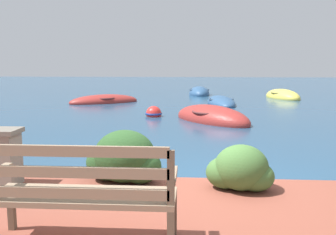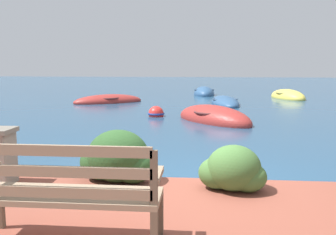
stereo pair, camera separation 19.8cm
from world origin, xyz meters
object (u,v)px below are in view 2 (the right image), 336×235
rowboat_far (108,101)px  rowboat_outer (288,97)px  rowboat_nearest (214,119)px  rowboat_mid (225,103)px  park_bench (67,191)px  rowboat_distant (204,94)px  mooring_buoy (156,114)px

rowboat_far → rowboat_outer: bearing=166.4°
rowboat_nearest → rowboat_mid: size_ratio=0.98×
park_bench → rowboat_distant: park_bench is taller
rowboat_outer → mooring_buoy: rowboat_outer is taller
park_bench → mooring_buoy: 9.33m
rowboat_nearest → mooring_buoy: (-1.89, 0.91, 0.02)m
mooring_buoy → rowboat_outer: bearing=49.1°
rowboat_distant → rowboat_mid: bearing=-173.5°
park_bench → rowboat_far: park_bench is taller
rowboat_mid → rowboat_distant: 4.62m
park_bench → rowboat_far: (-3.01, 13.33, -0.65)m
rowboat_nearest → mooring_buoy: size_ratio=5.40×
park_bench → rowboat_distant: bearing=83.2°
rowboat_mid → rowboat_distant: size_ratio=1.36×
rowboat_mid → rowboat_outer: bearing=123.9°
rowboat_mid → mooring_buoy: 4.58m
park_bench → rowboat_nearest: bearing=77.1°
park_bench → rowboat_mid: size_ratio=0.52×
rowboat_mid → park_bench: bearing=-16.6°
rowboat_nearest → mooring_buoy: rowboat_nearest is taller
rowboat_mid → rowboat_distant: rowboat_distant is taller
rowboat_nearest → rowboat_outer: rowboat_nearest is taller
mooring_buoy → rowboat_mid: bearing=56.7°
rowboat_far → mooring_buoy: size_ratio=5.71×
rowboat_far → mooring_buoy: bearing=92.2°
rowboat_outer → mooring_buoy: size_ratio=4.94×
park_bench → rowboat_outer: bearing=68.7°
park_bench → mooring_buoy: (-0.36, 9.30, -0.62)m
park_bench → mooring_buoy: bearing=89.6°
park_bench → rowboat_distant: 17.72m
park_bench → mooring_buoy: size_ratio=2.84×
park_bench → rowboat_outer: (5.42, 15.99, -0.64)m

